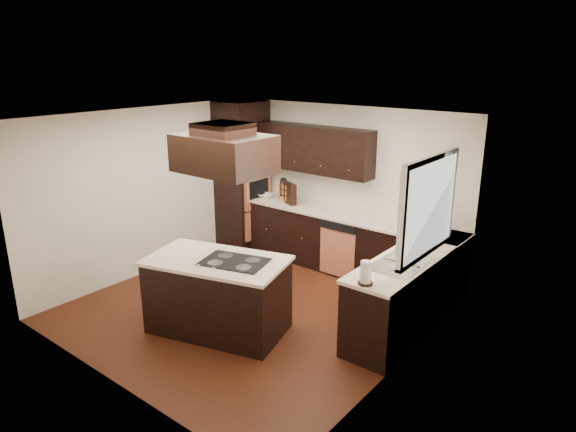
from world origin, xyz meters
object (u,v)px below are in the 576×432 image
(oven_column, at_px, (242,186))
(island, at_px, (218,296))
(range_hood, at_px, (224,154))
(spice_rack, at_px, (288,193))

(oven_column, height_order, island, oven_column)
(oven_column, relative_size, island, 1.34)
(range_hood, bearing_deg, island, -116.82)
(island, bearing_deg, oven_column, 111.10)
(range_hood, bearing_deg, oven_column, 129.74)
(island, relative_size, spice_rack, 3.91)
(oven_column, height_order, spice_rack, oven_column)
(spice_rack, bearing_deg, range_hood, -43.94)
(oven_column, distance_m, island, 3.06)
(oven_column, bearing_deg, spice_rack, 2.10)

